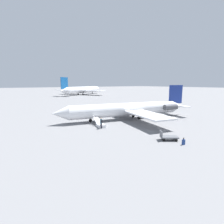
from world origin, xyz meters
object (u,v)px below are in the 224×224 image
passenger (101,122)px  luggage_cart (168,137)px  suitcase (183,142)px  boarding_stairs (100,124)px  airplane_taxiing_distant (83,90)px  airplane_main (130,109)px

passenger → luggage_cart: size_ratio=0.72×
passenger → suitcase: 12.84m
passenger → boarding_stairs: bearing=-8.9°
suitcase → airplane_taxiing_distant: bearing=-108.9°
airplane_main → passenger: (9.05, 3.23, -1.05)m
airplane_main → passenger: 9.66m
passenger → airplane_taxiing_distant: bearing=-11.2°
luggage_cart → airplane_taxiing_distant: bearing=-73.0°
suitcase → passenger: bearing=-71.9°
airplane_main → boarding_stairs: bearing=26.0°
airplane_main → passenger: bearing=32.4°
airplane_taxiing_distant → suitcase: bearing=-137.5°
boarding_stairs → passenger: size_ratio=2.38×
airplane_taxiing_distant → boarding_stairs: bearing=-142.6°
airplane_taxiing_distant → boarding_stairs: airplane_taxiing_distant is taller
airplane_main → luggage_cart: airplane_main is taller
airplane_main → boarding_stairs: airplane_main is taller
luggage_cart → suitcase: luggage_cart is taller
boarding_stairs → luggage_cart: size_ratio=1.71×
airplane_taxiing_distant → passenger: airplane_taxiing_distant is taller
boarding_stairs → suitcase: size_ratio=4.70×
luggage_cart → boarding_stairs: bearing=-36.9°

